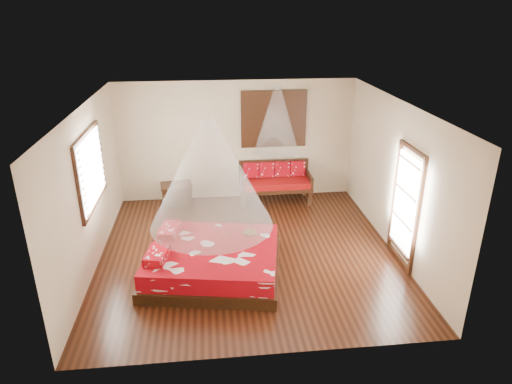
% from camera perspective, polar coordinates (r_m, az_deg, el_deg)
% --- Properties ---
extents(room, '(5.54, 5.54, 2.84)m').
position_cam_1_polar(room, '(8.13, -1.08, 1.06)').
color(room, black).
rests_on(room, ground).
extents(bed, '(2.57, 2.40, 0.65)m').
position_cam_1_polar(bed, '(8.02, -5.47, -8.51)').
color(bed, black).
rests_on(bed, floor).
extents(daybed, '(1.67, 0.74, 0.94)m').
position_cam_1_polar(daybed, '(10.74, 2.39, 1.48)').
color(daybed, black).
rests_on(daybed, floor).
extents(storage_chest, '(0.76, 0.60, 0.49)m').
position_cam_1_polar(storage_chest, '(10.83, -9.89, -0.23)').
color(storage_chest, black).
rests_on(storage_chest, floor).
extents(shutter_panel, '(1.52, 0.06, 1.32)m').
position_cam_1_polar(shutter_panel, '(10.66, 2.24, 9.08)').
color(shutter_panel, black).
rests_on(shutter_panel, wall_back).
extents(window_left, '(0.10, 1.74, 1.34)m').
position_cam_1_polar(window_left, '(8.43, -19.91, 2.65)').
color(window_left, black).
rests_on(window_left, wall_left).
extents(glazed_door, '(0.08, 1.02, 2.16)m').
position_cam_1_polar(glazed_door, '(8.39, 18.14, -1.85)').
color(glazed_door, black).
rests_on(glazed_door, floor).
extents(wine_tray, '(0.27, 0.27, 0.22)m').
position_cam_1_polar(wine_tray, '(8.31, -0.71, -4.81)').
color(wine_tray, brown).
rests_on(wine_tray, bed).
extents(mosquito_net_main, '(2.04, 2.04, 1.80)m').
position_cam_1_polar(mosquito_net_main, '(7.32, -5.75, 2.26)').
color(mosquito_net_main, white).
rests_on(mosquito_net_main, ceiling).
extents(mosquito_net_daybed, '(1.02, 1.02, 1.50)m').
position_cam_1_polar(mosquito_net_daybed, '(10.18, 2.63, 9.02)').
color(mosquito_net_daybed, white).
rests_on(mosquito_net_daybed, ceiling).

